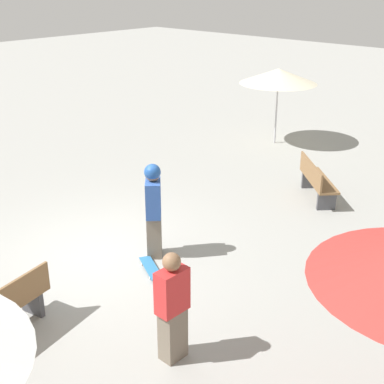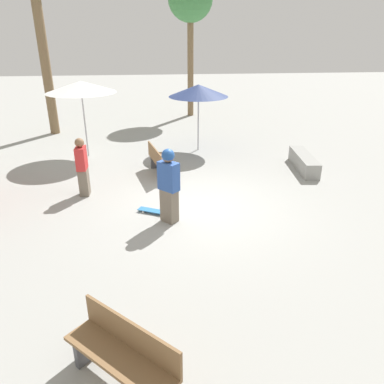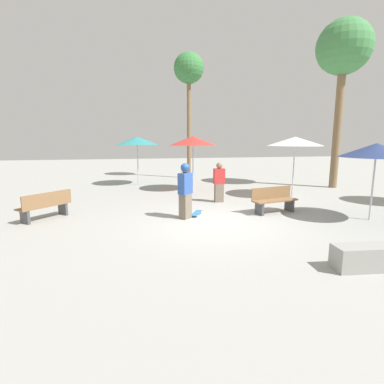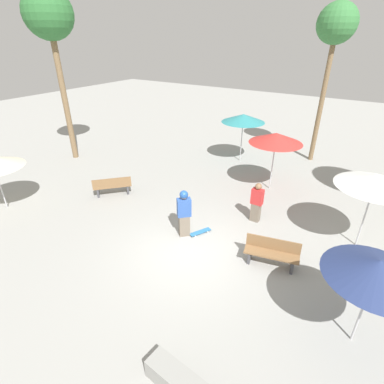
{
  "view_description": "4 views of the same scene",
  "coord_description": "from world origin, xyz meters",
  "px_view_note": "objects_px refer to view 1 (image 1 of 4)",
  "views": [
    {
      "loc": [
        -6.89,
        5.08,
        4.71
      ],
      "look_at": [
        -1.2,
        -1.07,
        1.23
      ],
      "focal_mm": 50.0,
      "sensor_mm": 36.0,
      "label": 1
    },
    {
      "loc": [
        -0.95,
        -8.29,
        4.05
      ],
      "look_at": [
        -0.19,
        -0.85,
        0.79
      ],
      "focal_mm": 35.0,
      "sensor_mm": 36.0,
      "label": 2
    },
    {
      "loc": [
        8.21,
        -2.26,
        2.44
      ],
      "look_at": [
        -0.46,
        -0.48,
        0.87
      ],
      "focal_mm": 28.0,
      "sensor_mm": 36.0,
      "label": 3
    },
    {
      "loc": [
        6.36,
        4.17,
        6.21
      ],
      "look_at": [
        -1.28,
        -0.71,
        1.4
      ],
      "focal_mm": 28.0,
      "sensor_mm": 36.0,
      "label": 4
    }
  ],
  "objects_px": {
    "bench_near": "(316,180)",
    "shade_umbrella_cream": "(278,76)",
    "skateboard": "(151,268)",
    "bystander_watching": "(172,307)",
    "skater_main": "(153,207)",
    "bench_far": "(0,311)"
  },
  "relations": [
    {
      "from": "skater_main",
      "to": "shade_umbrella_cream",
      "type": "bearing_deg",
      "value": 153.03
    },
    {
      "from": "skateboard",
      "to": "bench_near",
      "type": "bearing_deg",
      "value": 112.02
    },
    {
      "from": "bench_far",
      "to": "bystander_watching",
      "type": "bearing_deg",
      "value": -69.53
    },
    {
      "from": "skateboard",
      "to": "bystander_watching",
      "type": "bearing_deg",
      "value": -8.71
    },
    {
      "from": "shade_umbrella_cream",
      "to": "bystander_watching",
      "type": "distance_m",
      "value": 9.95
    },
    {
      "from": "skater_main",
      "to": "bystander_watching",
      "type": "distance_m",
      "value": 2.77
    },
    {
      "from": "skater_main",
      "to": "bystander_watching",
      "type": "relative_size",
      "value": 1.11
    },
    {
      "from": "bench_near",
      "to": "bench_far",
      "type": "xyz_separation_m",
      "value": [
        0.6,
        7.26,
        0.0
      ]
    },
    {
      "from": "bench_far",
      "to": "shade_umbrella_cream",
      "type": "height_order",
      "value": "shade_umbrella_cream"
    },
    {
      "from": "skater_main",
      "to": "bench_far",
      "type": "relative_size",
      "value": 1.04
    },
    {
      "from": "bench_near",
      "to": "shade_umbrella_cream",
      "type": "relative_size",
      "value": 0.67
    },
    {
      "from": "skateboard",
      "to": "bystander_watching",
      "type": "height_order",
      "value": "bystander_watching"
    },
    {
      "from": "skater_main",
      "to": "shade_umbrella_cream",
      "type": "relative_size",
      "value": 0.78
    },
    {
      "from": "skateboard",
      "to": "bench_near",
      "type": "xyz_separation_m",
      "value": [
        -0.4,
        -4.65,
        0.37
      ]
    },
    {
      "from": "skater_main",
      "to": "skateboard",
      "type": "height_order",
      "value": "skater_main"
    },
    {
      "from": "skateboard",
      "to": "bystander_watching",
      "type": "distance_m",
      "value": 2.34
    },
    {
      "from": "skater_main",
      "to": "bystander_watching",
      "type": "height_order",
      "value": "skater_main"
    },
    {
      "from": "bench_near",
      "to": "shade_umbrella_cream",
      "type": "xyz_separation_m",
      "value": [
        3.07,
        -2.86,
        1.54
      ]
    },
    {
      "from": "bystander_watching",
      "to": "skateboard",
      "type": "bearing_deg",
      "value": 55.43
    },
    {
      "from": "skateboard",
      "to": "bench_far",
      "type": "height_order",
      "value": "bench_far"
    },
    {
      "from": "skater_main",
      "to": "skateboard",
      "type": "distance_m",
      "value": 1.04
    },
    {
      "from": "bench_near",
      "to": "bystander_watching",
      "type": "distance_m",
      "value": 6.12
    }
  ]
}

